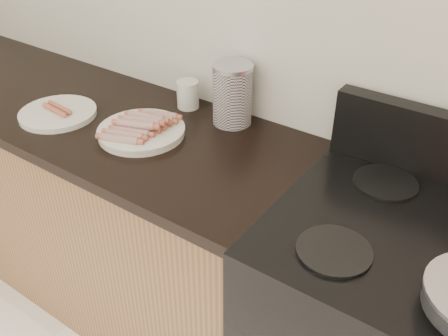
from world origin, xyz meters
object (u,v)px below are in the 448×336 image
Objects in this scene: mug at (188,94)px; main_plate at (141,132)px; canister at (232,94)px; side_plate at (58,113)px.

main_plate is at bearing -89.46° from mug.
canister is (0.20, 0.25, 0.10)m from main_plate.
main_plate is 1.35× the size of canister.
side_plate is 0.47m from mug.
side_plate is 1.27× the size of canister.
mug is (-0.00, 0.25, 0.04)m from main_plate.
mug is at bearing 43.90° from side_plate.
main_plate is at bearing -128.40° from canister.
canister is at bearing 51.60° from main_plate.
main_plate and side_plate have the same top height.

